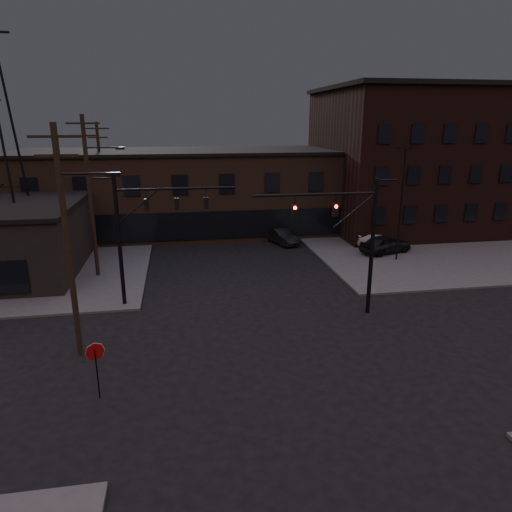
{
  "coord_description": "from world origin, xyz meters",
  "views": [
    {
      "loc": [
        -4.37,
        -19.35,
        11.02
      ],
      "look_at": [
        -0.09,
        5.72,
        3.5
      ],
      "focal_mm": 32.0,
      "sensor_mm": 36.0,
      "label": 1
    }
  ],
  "objects": [
    {
      "name": "sidewalk_ne",
      "position": [
        22.0,
        22.0,
        0.07
      ],
      "size": [
        30.0,
        30.0,
        0.15
      ],
      "primitive_type": "cube",
      "color": "#474744",
      "rests_on": "ground"
    },
    {
      "name": "parked_car_lot_a",
      "position": [
        12.94,
        15.97,
        0.95
      ],
      "size": [
        5.03,
        3.26,
        1.59
      ],
      "primitive_type": "imported",
      "rotation": [
        0.0,
        0.0,
        1.89
      ],
      "color": "black",
      "rests_on": "sidewalk_ne"
    },
    {
      "name": "lot_light_b",
      "position": [
        19.0,
        19.0,
        5.51
      ],
      "size": [
        1.5,
        0.28,
        9.14
      ],
      "color": "black",
      "rests_on": "ground"
    },
    {
      "name": "traffic_signal_near",
      "position": [
        5.36,
        4.5,
        4.93
      ],
      "size": [
        7.12,
        0.24,
        8.0
      ],
      "color": "black",
      "rests_on": "ground"
    },
    {
      "name": "lot_light_a",
      "position": [
        13.0,
        14.0,
        5.51
      ],
      "size": [
        1.5,
        0.28,
        9.14
      ],
      "color": "black",
      "rests_on": "ground"
    },
    {
      "name": "utility_pole_far",
      "position": [
        -11.5,
        26.0,
        5.78
      ],
      "size": [
        2.2,
        0.28,
        11.0
      ],
      "color": "black",
      "rests_on": "ground"
    },
    {
      "name": "building_right",
      "position": [
        22.0,
        26.0,
        7.0
      ],
      "size": [
        22.0,
        16.0,
        14.0
      ],
      "primitive_type": "cube",
      "color": "black",
      "rests_on": "ground"
    },
    {
      "name": "utility_pole_mid",
      "position": [
        -10.44,
        14.0,
        6.13
      ],
      "size": [
        3.7,
        0.28,
        11.5
      ],
      "color": "black",
      "rests_on": "ground"
    },
    {
      "name": "stop_sign",
      "position": [
        -8.0,
        -1.99,
        1.84
      ],
      "size": [
        0.72,
        0.33,
        2.48
      ],
      "color": "black",
      "rests_on": "ground"
    },
    {
      "name": "utility_pole_near",
      "position": [
        -9.43,
        2.0,
        5.87
      ],
      "size": [
        3.7,
        0.28,
        11.0
      ],
      "color": "black",
      "rests_on": "ground"
    },
    {
      "name": "car_crossing",
      "position": [
        4.93,
        21.08,
        0.7
      ],
      "size": [
        2.87,
        4.47,
        1.39
      ],
      "primitive_type": "imported",
      "rotation": [
        0.0,
        0.0,
        0.36
      ],
      "color": "black",
      "rests_on": "ground"
    },
    {
      "name": "building_row",
      "position": [
        0.0,
        28.0,
        4.0
      ],
      "size": [
        40.0,
        12.0,
        8.0
      ],
      "primitive_type": "cube",
      "color": "#483426",
      "rests_on": "ground"
    },
    {
      "name": "parked_car_lot_b",
      "position": [
        13.19,
        18.54,
        0.75
      ],
      "size": [
        4.26,
        1.95,
        1.21
      ],
      "primitive_type": "imported",
      "rotation": [
        0.0,
        0.0,
        1.63
      ],
      "color": "silver",
      "rests_on": "sidewalk_ne"
    },
    {
      "name": "traffic_signal_far",
      "position": [
        -6.72,
        8.0,
        5.01
      ],
      "size": [
        7.12,
        0.24,
        8.0
      ],
      "color": "black",
      "rests_on": "ground"
    },
    {
      "name": "ground",
      "position": [
        0.0,
        0.0,
        0.0
      ],
      "size": [
        140.0,
        140.0,
        0.0
      ],
      "primitive_type": "plane",
      "color": "black",
      "rests_on": "ground"
    }
  ]
}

